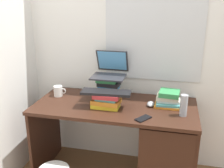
# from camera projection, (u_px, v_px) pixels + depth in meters

# --- Properties ---
(wall_back) EXTENTS (6.00, 0.06, 2.60)m
(wall_back) POSITION_uv_depth(u_px,v_px,m) (124.00, 35.00, 2.52)
(wall_back) COLOR white
(wall_back) RESTS_ON ground
(wall_left) EXTENTS (0.05, 6.00, 2.60)m
(wall_left) POSITION_uv_depth(u_px,v_px,m) (11.00, 38.00, 2.38)
(wall_left) COLOR silver
(wall_left) RESTS_ON ground
(desk) EXTENTS (1.43, 0.67, 0.74)m
(desk) POSITION_uv_depth(u_px,v_px,m) (154.00, 144.00, 2.36)
(desk) COLOR #381E14
(desk) RESTS_ON ground
(book_stack_tall) EXTENTS (0.24, 0.18, 0.21)m
(book_stack_tall) POSITION_uv_depth(u_px,v_px,m) (108.00, 89.00, 2.46)
(book_stack_tall) COLOR beige
(book_stack_tall) RESTS_ON desk
(book_stack_keyboard_riser) EXTENTS (0.25, 0.17, 0.13)m
(book_stack_keyboard_riser) POSITION_uv_depth(u_px,v_px,m) (106.00, 101.00, 2.27)
(book_stack_keyboard_riser) COLOR yellow
(book_stack_keyboard_riser) RESTS_ON desk
(book_stack_side) EXTENTS (0.24, 0.20, 0.14)m
(book_stack_side) POSITION_uv_depth(u_px,v_px,m) (169.00, 99.00, 2.31)
(book_stack_side) COLOR orange
(book_stack_side) RESTS_ON desk
(laptop) EXTENTS (0.30, 0.33, 0.23)m
(laptop) POSITION_uv_depth(u_px,v_px,m) (110.00, 70.00, 2.47)
(laptop) COLOR #2D2D33
(laptop) RESTS_ON book_stack_tall
(keyboard) EXTENTS (0.43, 0.17, 0.02)m
(keyboard) POSITION_uv_depth(u_px,v_px,m) (106.00, 92.00, 2.25)
(keyboard) COLOR black
(keyboard) RESTS_ON book_stack_keyboard_riser
(computer_mouse) EXTENTS (0.06, 0.10, 0.04)m
(computer_mouse) POSITION_uv_depth(u_px,v_px,m) (151.00, 104.00, 2.32)
(computer_mouse) COLOR #A5A8AD
(computer_mouse) RESTS_ON desk
(mug) EXTENTS (0.12, 0.08, 0.10)m
(mug) POSITION_uv_depth(u_px,v_px,m) (58.00, 91.00, 2.54)
(mug) COLOR white
(mug) RESTS_ON desk
(water_bottle) EXTENTS (0.06, 0.06, 0.18)m
(water_bottle) POSITION_uv_depth(u_px,v_px,m) (184.00, 105.00, 2.11)
(water_bottle) COLOR #999EA5
(water_bottle) RESTS_ON desk
(cell_phone) EXTENTS (0.13, 0.15, 0.01)m
(cell_phone) POSITION_uv_depth(u_px,v_px,m) (143.00, 118.00, 2.08)
(cell_phone) COLOR black
(cell_phone) RESTS_ON desk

